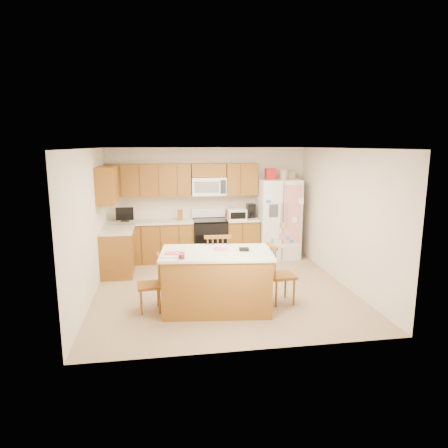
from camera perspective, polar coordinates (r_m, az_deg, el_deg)
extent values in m
plane|color=#9C7E5B|center=(7.33, -0.19, -9.18)|extent=(4.50, 4.50, 0.00)
cube|color=beige|center=(9.19, -2.33, 3.06)|extent=(4.50, 0.10, 2.50)
cube|color=beige|center=(4.84, 3.87, -4.48)|extent=(4.50, 0.10, 2.50)
cube|color=beige|center=(7.02, -18.66, -0.10)|extent=(0.10, 4.50, 2.50)
cube|color=beige|center=(7.66, 16.68, 0.93)|extent=(0.10, 4.50, 2.50)
cube|color=white|center=(6.87, -0.20, 10.76)|extent=(4.50, 4.50, 0.04)
cube|color=brown|center=(9.00, -10.42, -2.56)|extent=(1.87, 0.60, 0.88)
cube|color=brown|center=(9.17, 2.53, -2.12)|extent=(0.72, 0.60, 0.88)
cube|color=brown|center=(8.29, -14.94, -3.94)|extent=(0.60, 0.95, 0.88)
cube|color=beige|center=(8.89, -10.52, 0.31)|extent=(1.87, 0.64, 0.04)
cube|color=beige|center=(9.06, 2.57, 0.69)|extent=(0.72, 0.64, 0.04)
cube|color=beige|center=(8.19, -15.03, -0.83)|extent=(0.64, 0.95, 0.04)
cube|color=brown|center=(8.91, -10.77, 6.17)|extent=(1.85, 0.33, 0.70)
cube|color=brown|center=(9.09, 2.50, 6.45)|extent=(0.70, 0.33, 0.70)
cube|color=brown|center=(8.95, -2.24, 7.70)|extent=(0.76, 0.33, 0.29)
cube|color=brown|center=(8.07, -16.38, 5.40)|extent=(0.33, 0.95, 0.70)
cube|color=#4F2A12|center=(8.78, -14.58, 5.93)|extent=(0.02, 0.01, 0.66)
cube|color=#4F2A12|center=(8.74, -14.30, -3.14)|extent=(0.02, 0.01, 0.84)
cube|color=#4F2A12|center=(8.75, -11.96, 6.03)|extent=(0.02, 0.01, 0.66)
cube|color=#4F2A12|center=(8.71, -11.68, -3.07)|extent=(0.02, 0.01, 0.84)
cube|color=#4F2A12|center=(8.74, -9.32, 6.12)|extent=(0.02, 0.01, 0.66)
cube|color=#4F2A12|center=(8.70, -9.05, -2.99)|extent=(0.02, 0.01, 0.84)
cube|color=#4F2A12|center=(8.75, -6.69, 6.20)|extent=(0.01, 0.01, 0.66)
cube|color=#4F2A12|center=(8.70, -6.41, -2.91)|extent=(0.01, 0.01, 0.84)
cube|color=#4F2A12|center=(8.91, 2.40, 6.36)|extent=(0.01, 0.01, 0.66)
cube|color=#4F2A12|center=(8.87, 2.67, -2.58)|extent=(0.01, 0.01, 0.84)
cube|color=white|center=(8.96, -2.21, 5.42)|extent=(0.76, 0.38, 0.40)
cube|color=slate|center=(8.76, -2.45, 5.28)|extent=(0.54, 0.01, 0.24)
cube|color=#262626|center=(8.81, -0.11, 5.33)|extent=(0.12, 0.01, 0.30)
cube|color=brown|center=(8.88, -6.26, 1.27)|extent=(0.10, 0.14, 0.22)
cube|color=black|center=(8.95, -13.95, 0.43)|extent=(0.18, 0.12, 0.02)
cube|color=black|center=(8.92, -14.00, 1.44)|extent=(0.38, 0.03, 0.28)
cube|color=#B71A10|center=(9.10, 1.47, 1.45)|extent=(0.35, 0.22, 0.18)
cube|color=white|center=(8.88, 1.87, 1.36)|extent=(0.40, 0.28, 0.23)
cube|color=black|center=(8.74, 2.04, 1.21)|extent=(0.34, 0.01, 0.15)
cube|color=black|center=(9.14, 3.86, 1.91)|extent=(0.18, 0.22, 0.32)
cylinder|color=black|center=(9.08, 3.95, 1.40)|extent=(0.12, 0.12, 0.12)
cube|color=black|center=(9.04, -2.05, -2.32)|extent=(0.76, 0.64, 0.88)
cube|color=black|center=(8.73, -1.80, -2.94)|extent=(0.68, 0.01, 0.42)
cube|color=black|center=(8.94, -2.07, 0.58)|extent=(0.76, 0.64, 0.03)
cube|color=white|center=(9.17, -2.27, 1.64)|extent=(0.76, 0.10, 0.20)
cube|color=white|center=(9.20, 7.72, 0.76)|extent=(0.90, 0.75, 1.80)
cube|color=#4C4C4C|center=(8.84, 8.42, 0.32)|extent=(0.02, 0.01, 1.75)
cube|color=silver|center=(8.78, 8.18, 1.24)|extent=(0.02, 0.03, 0.55)
cube|color=silver|center=(8.81, 8.81, 1.26)|extent=(0.02, 0.03, 0.55)
cube|color=#3F3F44|center=(8.74, 7.09, 1.89)|extent=(0.20, 0.01, 0.28)
cube|color=#D84C59|center=(8.88, 9.68, 1.30)|extent=(0.42, 0.01, 1.30)
cube|color=#AC1617|center=(9.02, 6.66, 7.11)|extent=(0.22, 0.22, 0.24)
cylinder|color=tan|center=(9.06, 8.59, 7.02)|extent=(0.18, 0.18, 0.22)
cube|color=tan|center=(9.24, 9.42, 6.95)|extent=(0.18, 0.20, 0.18)
cube|color=brown|center=(6.32, -1.07, -8.25)|extent=(1.73, 1.10, 0.90)
cube|color=beige|center=(6.18, -1.08, -4.15)|extent=(1.82, 1.19, 0.04)
cylinder|color=#AC1617|center=(5.83, -6.06, -4.67)|extent=(0.08, 0.08, 0.06)
cylinder|color=white|center=(5.82, -6.06, -4.52)|extent=(0.09, 0.09, 0.09)
cube|color=pink|center=(6.28, -0.49, -3.38)|extent=(0.22, 0.17, 0.07)
cube|color=black|center=(6.24, 2.86, -3.63)|extent=(0.16, 0.14, 0.04)
cube|color=white|center=(6.00, -7.58, -4.46)|extent=(0.33, 0.27, 0.01)
cube|color=#D84C4C|center=(6.07, -7.23, -4.12)|extent=(0.28, 0.23, 0.01)
cylinder|color=white|center=(5.90, -3.70, -4.68)|extent=(0.14, 0.04, 0.01)
cube|color=brown|center=(6.38, -10.61, -8.62)|extent=(0.40, 0.42, 0.04)
cylinder|color=brown|center=(6.59, -11.84, -10.00)|extent=(0.03, 0.03, 0.39)
cylinder|color=brown|center=(6.30, -11.73, -11.01)|extent=(0.03, 0.03, 0.39)
cylinder|color=brown|center=(6.60, -9.41, -9.87)|extent=(0.03, 0.03, 0.39)
cylinder|color=brown|center=(6.31, -9.18, -10.87)|extent=(0.03, 0.03, 0.39)
cylinder|color=brown|center=(6.44, -9.37, -6.13)|extent=(0.02, 0.02, 0.44)
cylinder|color=brown|center=(6.37, -9.32, -6.31)|extent=(0.02, 0.02, 0.44)
cylinder|color=brown|center=(6.31, -9.26, -6.50)|extent=(0.02, 0.02, 0.44)
cylinder|color=brown|center=(6.24, -9.21, -6.69)|extent=(0.02, 0.02, 0.44)
cylinder|color=brown|center=(6.18, -9.16, -6.88)|extent=(0.02, 0.02, 0.44)
cube|color=brown|center=(6.25, -9.33, -4.57)|extent=(0.07, 0.37, 0.05)
cube|color=brown|center=(6.93, -1.01, -6.02)|extent=(0.50, 0.47, 0.05)
cylinder|color=brown|center=(7.18, 0.41, -7.57)|extent=(0.04, 0.04, 0.48)
cylinder|color=brown|center=(7.16, -2.64, -7.66)|extent=(0.04, 0.04, 0.48)
cylinder|color=brown|center=(6.87, 0.70, -8.47)|extent=(0.04, 0.04, 0.48)
cylinder|color=brown|center=(6.84, -2.50, -8.57)|extent=(0.04, 0.04, 0.48)
cylinder|color=brown|center=(6.68, 0.54, -4.08)|extent=(0.02, 0.02, 0.54)
cylinder|color=brown|center=(6.67, -0.17, -4.10)|extent=(0.02, 0.02, 0.54)
cylinder|color=brown|center=(6.66, -0.89, -4.11)|extent=(0.02, 0.02, 0.54)
cylinder|color=brown|center=(6.66, -1.62, -4.13)|extent=(0.02, 0.02, 0.54)
cylinder|color=brown|center=(6.65, -2.34, -4.15)|extent=(0.02, 0.02, 0.54)
cube|color=brown|center=(6.60, -0.90, -1.86)|extent=(0.45, 0.07, 0.06)
cube|color=brown|center=(6.64, 8.19, -7.31)|extent=(0.45, 0.47, 0.05)
cylinder|color=brown|center=(6.63, 9.96, -9.59)|extent=(0.04, 0.04, 0.44)
cylinder|color=brown|center=(6.93, 8.76, -8.63)|extent=(0.04, 0.04, 0.44)
cylinder|color=brown|center=(6.51, 7.47, -9.90)|extent=(0.04, 0.04, 0.44)
cylinder|color=brown|center=(6.82, 6.37, -8.90)|extent=(0.04, 0.04, 0.44)
cylinder|color=brown|center=(6.36, 7.34, -5.61)|extent=(0.02, 0.02, 0.49)
cylinder|color=brown|center=(6.43, 7.09, -5.42)|extent=(0.02, 0.02, 0.49)
cylinder|color=brown|center=(6.50, 6.84, -5.23)|extent=(0.02, 0.02, 0.49)
cylinder|color=brown|center=(6.56, 6.60, -5.05)|extent=(0.02, 0.02, 0.49)
cylinder|color=brown|center=(6.63, 6.36, -4.87)|extent=(0.02, 0.02, 0.49)
cube|color=brown|center=(6.43, 6.89, -3.14)|extent=(0.08, 0.41, 0.05)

